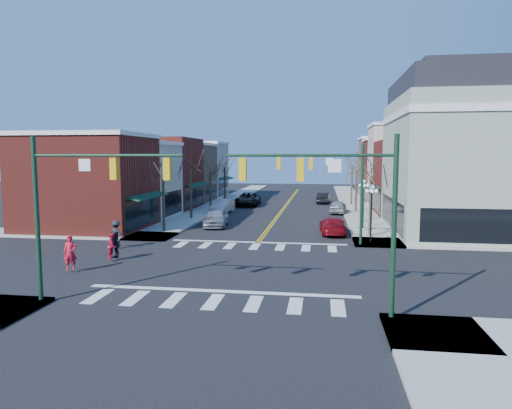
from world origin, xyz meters
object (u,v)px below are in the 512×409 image
at_px(lamppost_midblock, 364,196).
at_px(pedestrian_dark_a, 116,245).
at_px(victorian_corner, 469,153).
at_px(pedestrian_red_a, 70,253).
at_px(car_left_near, 216,218).
at_px(car_right_near, 333,226).
at_px(car_left_mid, 223,206).
at_px(car_left_far, 248,199).
at_px(car_right_far, 323,198).
at_px(pedestrian_dark_b, 116,234).
at_px(car_right_mid, 338,207).
at_px(lamppost_corner, 371,203).
at_px(pedestrian_red_b, 113,246).

relative_size(lamppost_midblock, pedestrian_dark_a, 2.71).
distance_m(victorian_corner, pedestrian_red_a, 31.03).
relative_size(car_left_near, car_right_near, 0.98).
height_order(car_left_mid, car_right_near, car_left_mid).
bearing_deg(car_left_near, car_left_far, 84.80).
relative_size(car_left_mid, car_left_far, 0.77).
height_order(car_left_far, car_right_far, car_left_far).
bearing_deg(lamppost_midblock, car_right_far, 98.86).
bearing_deg(car_left_mid, victorian_corner, -18.93).
height_order(car_left_far, car_right_near, car_left_far).
distance_m(car_left_far, pedestrian_dark_b, 28.62).
xyz_separation_m(car_left_mid, car_left_far, (1.60, 7.84, 0.07)).
distance_m(car_left_near, car_right_far, 24.11).
xyz_separation_m(lamppost_midblock, car_right_mid, (-1.80, 11.09, -2.22)).
bearing_deg(lamppost_corner, victorian_corner, 35.86).
bearing_deg(car_right_near, pedestrian_dark_b, 25.18).
bearing_deg(lamppost_midblock, pedestrian_red_a, -134.57).
bearing_deg(pedestrian_red_b, pedestrian_red_a, 159.84).
bearing_deg(car_right_far, lamppost_corner, 100.92).
bearing_deg(car_left_far, car_right_near, -64.20).
bearing_deg(pedestrian_dark_b, pedestrian_red_a, 101.25).
bearing_deg(car_left_mid, car_left_far, 83.14).
xyz_separation_m(car_right_near, car_right_mid, (0.85, 13.83, 0.03)).
xyz_separation_m(lamppost_midblock, car_left_far, (-13.00, 17.35, -2.11)).
distance_m(car_left_far, pedestrian_red_a, 34.99).
xyz_separation_m(lamppost_corner, car_left_far, (-13.00, 23.85, -2.11)).
relative_size(car_right_mid, pedestrian_red_b, 2.78).
xyz_separation_m(car_left_near, pedestrian_dark_a, (-3.04, -13.83, 0.14)).
distance_m(victorian_corner, lamppost_corner, 10.89).
xyz_separation_m(car_left_mid, pedestrian_red_b, (-1.51, -23.94, 0.16)).
bearing_deg(car_left_near, pedestrian_red_a, -108.81).
relative_size(car_right_far, pedestrian_dark_b, 2.50).
bearing_deg(pedestrian_red_a, car_left_mid, 63.59).
height_order(car_right_mid, pedestrian_red_b, pedestrian_red_b).
height_order(lamppost_corner, pedestrian_dark_b, lamppost_corner).
bearing_deg(car_left_near, car_right_near, -18.42).
relative_size(car_left_far, pedestrian_red_b, 3.89).
relative_size(car_left_mid, car_right_near, 0.96).
bearing_deg(car_left_far, car_left_mid, -103.00).
bearing_deg(pedestrian_red_b, car_right_far, -20.38).
xyz_separation_m(victorian_corner, pedestrian_dark_b, (-25.86, -10.40, -5.60)).
distance_m(lamppost_corner, car_right_near, 5.12).
bearing_deg(pedestrian_dark_a, victorian_corner, 64.20).
bearing_deg(pedestrian_dark_b, car_right_near, -143.83).
height_order(car_left_far, pedestrian_dark_b, pedestrian_dark_b).
height_order(victorian_corner, pedestrian_dark_a, victorian_corner).
relative_size(lamppost_corner, car_left_near, 0.91).
bearing_deg(car_right_near, car_left_far, -66.23).
bearing_deg(pedestrian_red_a, lamppost_midblock, 24.40).
distance_m(lamppost_corner, car_right_far, 28.60).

